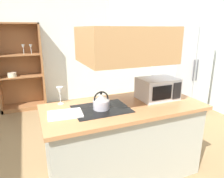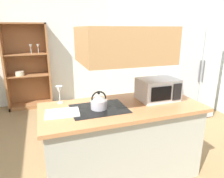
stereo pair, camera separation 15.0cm
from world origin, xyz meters
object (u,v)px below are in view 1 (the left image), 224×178
object	(u,v)px
dish_cabinet	(20,72)
refrigerator	(181,71)
cutting_board	(65,114)
microwave	(157,88)
wine_glass_on_counter	(60,91)
kettle	(101,102)

from	to	relation	value
dish_cabinet	refrigerator	bearing A→B (deg)	-26.66
dish_cabinet	cutting_board	bearing A→B (deg)	-81.19
microwave	wine_glass_on_counter	distance (m)	1.17
dish_cabinet	microwave	bearing A→B (deg)	-60.29
microwave	wine_glass_on_counter	xyz separation A→B (m)	(-1.14, 0.27, 0.02)
kettle	wine_glass_on_counter	world-z (taller)	wine_glass_on_counter
dish_cabinet	kettle	xyz separation A→B (m)	(0.84, -2.86, 0.16)
cutting_board	microwave	world-z (taller)	microwave
dish_cabinet	kettle	distance (m)	2.98
microwave	wine_glass_on_counter	bearing A→B (deg)	166.76
cutting_board	microwave	size ratio (longest dim) A/B	0.74
wine_glass_on_counter	microwave	bearing A→B (deg)	-13.24
microwave	refrigerator	bearing A→B (deg)	40.78
cutting_board	wine_glass_on_counter	bearing A→B (deg)	87.99
kettle	microwave	size ratio (longest dim) A/B	0.43
kettle	microwave	xyz separation A→B (m)	(0.76, 0.06, 0.05)
dish_cabinet	kettle	world-z (taller)	dish_cabinet
dish_cabinet	cutting_board	world-z (taller)	dish_cabinet
kettle	dish_cabinet	bearing A→B (deg)	106.33
refrigerator	dish_cabinet	size ratio (longest dim) A/B	0.97
dish_cabinet	kettle	bearing A→B (deg)	-73.67
kettle	microwave	distance (m)	0.76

